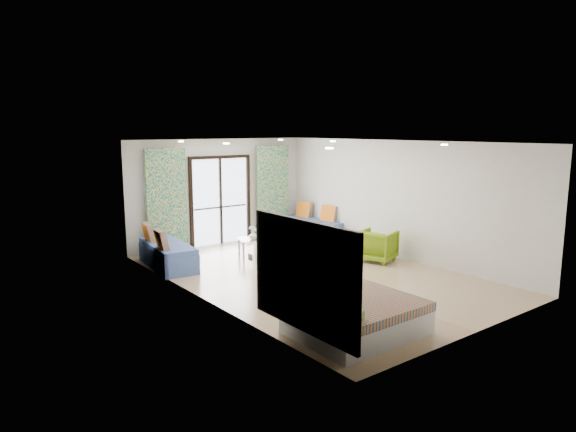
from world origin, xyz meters
TOP-DOWN VIEW (x-y plane):
  - floor at (0.00, 0.00)m, footprint 5.00×7.50m
  - ceiling at (0.00, 0.00)m, footprint 5.00×7.50m
  - wall_back at (0.00, 3.75)m, footprint 5.00×0.01m
  - wall_front at (0.00, -3.75)m, footprint 5.00×0.01m
  - wall_left at (-2.50, 0.00)m, footprint 0.01×7.50m
  - wall_right at (2.50, 0.00)m, footprint 0.01×7.50m
  - balcony_door at (0.00, 3.72)m, footprint 1.76×0.08m
  - balcony_rail at (0.00, 3.73)m, footprint 1.52×0.03m
  - curtain_left at (-1.55, 3.57)m, footprint 1.00×0.10m
  - curtain_right at (1.55, 3.57)m, footprint 1.00×0.10m
  - downlight_a at (-1.40, -2.00)m, footprint 0.12×0.12m
  - downlight_b at (1.40, -2.00)m, footprint 0.12×0.12m
  - downlight_c at (-1.40, 1.00)m, footprint 0.12×0.12m
  - downlight_d at (1.40, 1.00)m, footprint 0.12×0.12m
  - downlight_e at (-1.40, 3.00)m, footprint 0.12×0.12m
  - downlight_f at (1.40, 3.00)m, footprint 0.12×0.12m
  - headboard at (-2.46, -2.70)m, footprint 0.06×2.10m
  - switch_plate at (-2.47, -1.45)m, footprint 0.02×0.10m
  - bed at (-1.47, -2.70)m, footprint 1.78×1.45m
  - daybed_left at (-2.12, 2.39)m, footprint 0.93×1.95m
  - daybed_right at (2.12, 2.65)m, footprint 0.98×2.02m
  - coffee_table at (-0.12, 2.04)m, footprint 0.82×0.82m
  - vase at (-0.14, 2.00)m, footprint 0.24×0.24m
  - armchair at (1.88, -0.01)m, footprint 0.92×0.94m

SIDE VIEW (x-z plane):
  - floor at x=0.00m, z-range -0.01..0.01m
  - bed at x=-1.47m, z-range -0.05..0.56m
  - daybed_left at x=-2.12m, z-range -0.18..0.75m
  - daybed_right at x=2.12m, z-range -0.18..0.78m
  - coffee_table at x=-0.12m, z-range 0.01..0.74m
  - armchair at x=1.88m, z-range 0.00..0.77m
  - vase at x=-0.14m, z-range 0.42..0.60m
  - balcony_rail at x=0.00m, z-range 0.93..0.97m
  - headboard at x=-2.46m, z-range 0.30..1.80m
  - switch_plate at x=-2.47m, z-range 1.00..1.10m
  - curtain_left at x=-1.55m, z-range 0.00..2.50m
  - curtain_right at x=1.55m, z-range 0.00..2.50m
  - balcony_door at x=0.00m, z-range 0.12..2.40m
  - wall_back at x=0.00m, z-range 0.00..2.70m
  - wall_front at x=0.00m, z-range 0.00..2.70m
  - wall_left at x=-2.50m, z-range 0.00..2.70m
  - wall_right at x=2.50m, z-range 0.00..2.70m
  - downlight_a at x=-1.40m, z-range 2.66..2.68m
  - downlight_b at x=1.40m, z-range 2.66..2.68m
  - downlight_c at x=-1.40m, z-range 2.66..2.68m
  - downlight_d at x=1.40m, z-range 2.66..2.68m
  - downlight_e at x=-1.40m, z-range 2.66..2.68m
  - downlight_f at x=1.40m, z-range 2.66..2.68m
  - ceiling at x=0.00m, z-range 2.70..2.71m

